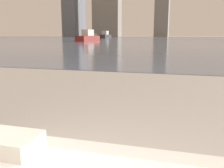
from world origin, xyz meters
name	(u,v)px	position (x,y,z in m)	size (l,w,h in m)	color
towel_stack	(7,143)	(-0.11, 0.85, 0.60)	(0.30, 0.21, 0.08)	silver
harbor_water	(179,39)	(0.00, 62.00, 0.01)	(180.00, 110.00, 0.01)	slate
harbor_boat_0	(105,36)	(-20.78, 70.09, 0.73)	(2.11, 5.53, 2.04)	#2D2D33
harbor_boat_1	(88,37)	(-13.76, 37.61, 0.64)	(2.57, 5.04, 1.80)	maroon
harbor_boat_4	(95,37)	(-18.56, 54.59, 0.44)	(2.58, 3.37, 1.22)	maroon
skyline_tower_0	(73,1)	(-51.64, 118.00, 17.12)	(6.79, 13.59, 34.24)	slate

